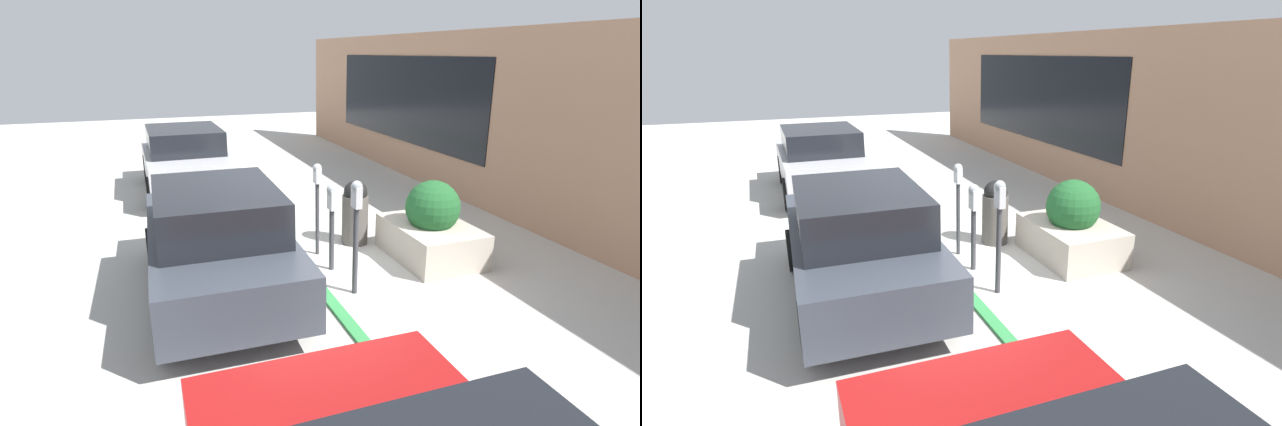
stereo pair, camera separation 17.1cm
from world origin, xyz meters
TOP-DOWN VIEW (x-y plane):
  - ground_plane at (0.00, 0.00)m, footprint 40.00×40.00m
  - curb_strip at (0.00, 0.08)m, footprint 24.50×0.16m
  - building_facade at (0.00, -4.47)m, footprint 24.50×0.17m
  - parking_meter_nearest at (-0.78, -0.33)m, footprint 0.18×0.15m
  - parking_meter_second at (0.06, -0.31)m, footprint 0.19×0.16m
  - parking_meter_middle at (0.71, -0.32)m, footprint 0.17×0.15m
  - planter_box at (-0.06, -1.97)m, footprint 1.62×1.15m
  - parked_car_middle at (-0.19, 1.41)m, footprint 3.96×1.82m
  - parked_car_rear at (5.45, 1.28)m, footprint 4.03×1.88m
  - trash_bin at (0.97, -1.10)m, footprint 0.45×0.45m

SIDE VIEW (x-z plane):
  - ground_plane at x=0.00m, z-range 0.00..0.00m
  - curb_strip at x=0.00m, z-range 0.00..0.04m
  - planter_box at x=-0.06m, z-range -0.14..1.13m
  - trash_bin at x=0.97m, z-range 0.00..1.11m
  - parked_car_middle at x=-0.19m, z-range 0.02..1.56m
  - parked_car_rear at x=5.45m, z-range 0.04..1.56m
  - parking_meter_second at x=0.06m, z-range 0.25..1.59m
  - parking_meter_middle at x=0.71m, z-range 0.30..1.82m
  - parking_meter_nearest at x=-0.78m, z-range 0.27..1.86m
  - building_facade at x=0.00m, z-range 0.01..3.63m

